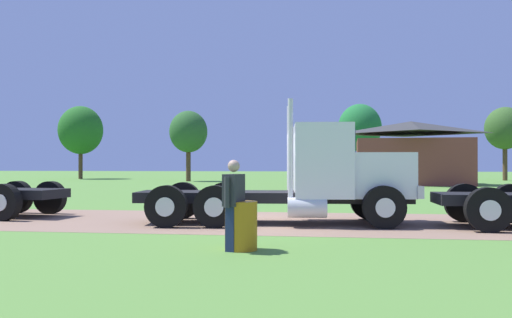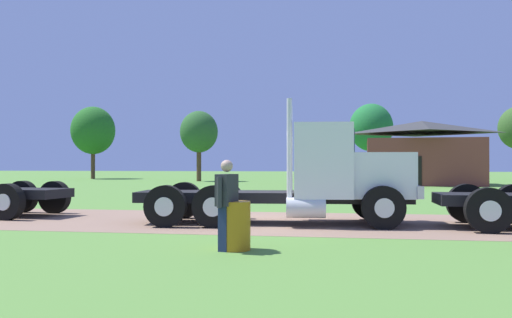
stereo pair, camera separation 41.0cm
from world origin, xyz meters
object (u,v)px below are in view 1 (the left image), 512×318
object	(u,v)px
steel_barrel	(241,226)
truck_foreground_white	(317,177)
visitor_walking_mid	(234,201)
shed_building	(411,154)

from	to	relation	value
steel_barrel	truck_foreground_white	bearing A→B (deg)	74.02
visitor_walking_mid	steel_barrel	world-z (taller)	visitor_walking_mid
truck_foreground_white	visitor_walking_mid	bearing A→B (deg)	-107.01
steel_barrel	shed_building	bearing A→B (deg)	76.29
truck_foreground_white	steel_barrel	bearing A→B (deg)	-105.98
visitor_walking_mid	steel_barrel	distance (m)	0.50
visitor_walking_mid	shed_building	world-z (taller)	shed_building
truck_foreground_white	visitor_walking_mid	xyz separation A→B (m)	(-1.47, -4.81, -0.33)
visitor_walking_mid	truck_foreground_white	bearing A→B (deg)	72.99
truck_foreground_white	shed_building	size ratio (longest dim) A/B	0.84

